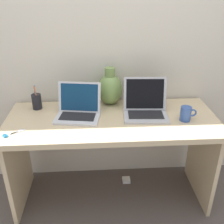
{
  "coord_description": "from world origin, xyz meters",
  "views": [
    {
      "loc": [
        -0.1,
        -1.69,
        1.65
      ],
      "look_at": [
        0.0,
        0.0,
        0.8
      ],
      "focal_mm": 42.06,
      "sensor_mm": 36.0,
      "label": 1
    }
  ],
  "objects_px": {
    "power_brick": "(126,180)",
    "green_vase": "(110,89)",
    "scissors": "(10,134)",
    "coffee_mug": "(186,114)",
    "laptop_right": "(145,105)",
    "laptop_left": "(79,108)",
    "pen_cup": "(37,101)"
  },
  "relations": [
    {
      "from": "pen_cup",
      "to": "power_brick",
      "type": "xyz_separation_m",
      "value": [
        0.72,
        -0.03,
        -0.8
      ]
    },
    {
      "from": "laptop_right",
      "to": "pen_cup",
      "type": "relative_size",
      "value": 1.73
    },
    {
      "from": "coffee_mug",
      "to": "pen_cup",
      "type": "height_order",
      "value": "pen_cup"
    },
    {
      "from": "coffee_mug",
      "to": "power_brick",
      "type": "height_order",
      "value": "coffee_mug"
    },
    {
      "from": "green_vase",
      "to": "power_brick",
      "type": "relative_size",
      "value": 4.29
    },
    {
      "from": "laptop_left",
      "to": "green_vase",
      "type": "height_order",
      "value": "green_vase"
    },
    {
      "from": "coffee_mug",
      "to": "power_brick",
      "type": "bearing_deg",
      "value": 148.96
    },
    {
      "from": "green_vase",
      "to": "coffee_mug",
      "type": "bearing_deg",
      "value": -31.87
    },
    {
      "from": "laptop_right",
      "to": "pen_cup",
      "type": "distance_m",
      "value": 0.84
    },
    {
      "from": "pen_cup",
      "to": "power_brick",
      "type": "height_order",
      "value": "pen_cup"
    },
    {
      "from": "scissors",
      "to": "power_brick",
      "type": "height_order",
      "value": "scissors"
    },
    {
      "from": "laptop_left",
      "to": "pen_cup",
      "type": "bearing_deg",
      "value": 157.28
    },
    {
      "from": "coffee_mug",
      "to": "scissors",
      "type": "height_order",
      "value": "coffee_mug"
    },
    {
      "from": "power_brick",
      "to": "green_vase",
      "type": "bearing_deg",
      "value": 145.95
    },
    {
      "from": "coffee_mug",
      "to": "laptop_right",
      "type": "bearing_deg",
      "value": 154.94
    },
    {
      "from": "scissors",
      "to": "power_brick",
      "type": "distance_m",
      "value": 1.16
    },
    {
      "from": "laptop_left",
      "to": "power_brick",
      "type": "bearing_deg",
      "value": 15.63
    },
    {
      "from": "green_vase",
      "to": "scissors",
      "type": "bearing_deg",
      "value": -146.32
    },
    {
      "from": "laptop_right",
      "to": "power_brick",
      "type": "height_order",
      "value": "laptop_right"
    },
    {
      "from": "scissors",
      "to": "pen_cup",
      "type": "bearing_deg",
      "value": 74.62
    },
    {
      "from": "green_vase",
      "to": "laptop_right",
      "type": "bearing_deg",
      "value": -38.22
    },
    {
      "from": "green_vase",
      "to": "coffee_mug",
      "type": "height_order",
      "value": "green_vase"
    },
    {
      "from": "laptop_right",
      "to": "scissors",
      "type": "height_order",
      "value": "laptop_right"
    },
    {
      "from": "laptop_left",
      "to": "pen_cup",
      "type": "distance_m",
      "value": 0.36
    },
    {
      "from": "green_vase",
      "to": "power_brick",
      "type": "xyz_separation_m",
      "value": [
        0.14,
        -0.1,
        -0.86
      ]
    },
    {
      "from": "laptop_right",
      "to": "power_brick",
      "type": "relative_size",
      "value": 4.79
    },
    {
      "from": "laptop_left",
      "to": "green_vase",
      "type": "bearing_deg",
      "value": 39.81
    },
    {
      "from": "laptop_right",
      "to": "laptop_left",
      "type": "bearing_deg",
      "value": -179.54
    },
    {
      "from": "laptop_left",
      "to": "scissors",
      "type": "bearing_deg",
      "value": -150.16
    },
    {
      "from": "coffee_mug",
      "to": "power_brick",
      "type": "xyz_separation_m",
      "value": [
        -0.38,
        0.23,
        -0.79
      ]
    },
    {
      "from": "power_brick",
      "to": "pen_cup",
      "type": "bearing_deg",
      "value": 177.54
    },
    {
      "from": "laptop_right",
      "to": "green_vase",
      "type": "relative_size",
      "value": 1.12
    }
  ]
}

